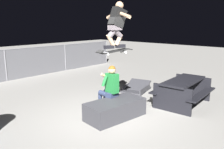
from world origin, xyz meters
TOP-DOWN VIEW (x-y plane):
  - ground_plane at (0.00, 0.00)m, footprint 40.00×40.00m
  - ledge_box_main at (0.12, -0.13)m, footprint 1.61×0.92m
  - person_sitting_on_ledge at (0.34, 0.26)m, footprint 0.60×0.77m
  - skateboard at (0.27, 0.02)m, footprint 1.04×0.39m
  - skater_airborne at (0.33, 0.01)m, footprint 0.63×0.89m
  - kicker_ramp at (2.45, 0.91)m, footprint 1.22×1.01m
  - picnic_table_back at (2.20, -0.95)m, footprint 1.78×1.44m
  - fence_back at (0.00, 5.71)m, footprint 12.05×0.05m

SIDE VIEW (x-z plane):
  - ground_plane at x=0.00m, z-range 0.00..0.00m
  - kicker_ramp at x=2.45m, z-range -0.13..0.26m
  - ledge_box_main at x=0.12m, z-range 0.00..0.45m
  - picnic_table_back at x=2.20m, z-range 0.12..0.87m
  - fence_back at x=0.00m, z-range 0.04..1.36m
  - person_sitting_on_ledge at x=0.34m, z-range 0.06..1.35m
  - skateboard at x=0.27m, z-range 1.61..1.74m
  - skater_airborne at x=0.33m, z-range 1.80..2.92m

